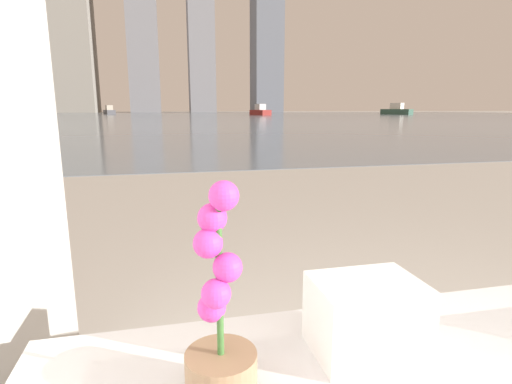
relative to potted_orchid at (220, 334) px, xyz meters
The scene contains 8 objects.
potted_orchid is the anchor object (origin of this frame).
towel_stack 0.33m from the potted_orchid, 12.63° to the left, with size 0.22×0.17×0.16m.
harbor_water 61.26m from the potted_orchid, 89.61° to the left, with size 180.00×110.00×0.01m.
harbor_boat_0 79.00m from the potted_orchid, 57.78° to the left, with size 4.49×5.76×2.09m.
harbor_boat_1 67.27m from the potted_orchid, 76.40° to the left, with size 2.77×5.09×1.81m.
harbor_boat_2 83.36m from the potted_orchid, 97.01° to the left, with size 2.78×4.80×1.70m.
skyline_tower_3 119.69m from the potted_orchid, 84.53° to the left, with size 7.18×7.09×43.83m.
skyline_tower_4 124.64m from the potted_orchid, 75.57° to the left, with size 8.06×9.08×60.56m.
Camera 1 is at (-0.50, 0.11, 1.09)m, focal length 28.00 mm.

